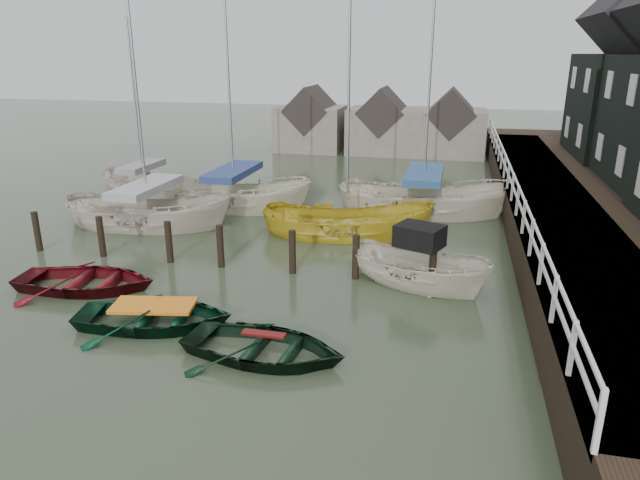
% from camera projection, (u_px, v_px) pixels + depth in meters
% --- Properties ---
extents(ground, '(120.00, 120.00, 0.00)m').
position_uv_depth(ground, '(220.00, 309.00, 15.42)').
color(ground, '#2A3622').
rests_on(ground, ground).
extents(pier, '(3.04, 32.00, 2.70)m').
position_uv_depth(pier, '(544.00, 210.00, 22.36)').
color(pier, black).
rests_on(pier, ground).
extents(mooring_pilings, '(13.72, 0.22, 1.80)m').
position_uv_depth(mooring_pilings, '(223.00, 252.00, 18.28)').
color(mooring_pilings, black).
rests_on(mooring_pilings, ground).
extents(far_sheds, '(14.00, 4.08, 4.39)m').
position_uv_depth(far_sheds, '(380.00, 125.00, 38.66)').
color(far_sheds, '#665B51').
rests_on(far_sheds, ground).
extents(rowboat_red, '(4.43, 3.43, 0.84)m').
position_uv_depth(rowboat_red, '(87.00, 289.00, 16.71)').
color(rowboat_red, '#540C11').
rests_on(rowboat_red, ground).
extents(rowboat_green, '(4.39, 3.51, 0.81)m').
position_uv_depth(rowboat_green, '(156.00, 326.00, 14.49)').
color(rowboat_green, black).
rests_on(rowboat_green, ground).
extents(rowboat_dkgreen, '(4.04, 3.05, 0.79)m').
position_uv_depth(rowboat_dkgreen, '(265.00, 357.00, 13.00)').
color(rowboat_dkgreen, black).
rests_on(rowboat_dkgreen, ground).
extents(motorboat, '(4.80, 3.23, 2.68)m').
position_uv_depth(motorboat, '(417.00, 282.00, 16.96)').
color(motorboat, beige).
rests_on(motorboat, ground).
extents(sailboat_a, '(7.11, 3.25, 11.72)m').
position_uv_depth(sailboat_a, '(150.00, 224.00, 22.74)').
color(sailboat_a, beige).
rests_on(sailboat_a, ground).
extents(sailboat_b, '(7.19, 2.88, 11.20)m').
position_uv_depth(sailboat_b, '(235.00, 207.00, 25.36)').
color(sailboat_b, beige).
rests_on(sailboat_b, ground).
extents(sailboat_c, '(6.71, 3.24, 10.80)m').
position_uv_depth(sailboat_c, '(347.00, 234.00, 21.64)').
color(sailboat_c, gold).
rests_on(sailboat_c, ground).
extents(sailboat_d, '(7.47, 2.91, 12.33)m').
position_uv_depth(sailboat_d, '(422.00, 212.00, 24.52)').
color(sailboat_d, beige).
rests_on(sailboat_d, ground).
extents(sailboat_e, '(5.83, 4.14, 9.18)m').
position_uv_depth(sailboat_e, '(144.00, 191.00, 28.21)').
color(sailboat_e, beige).
rests_on(sailboat_e, ground).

